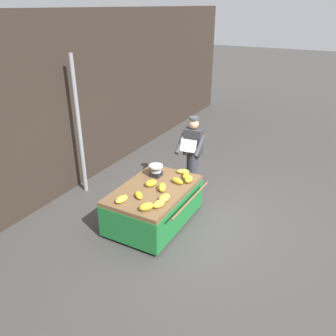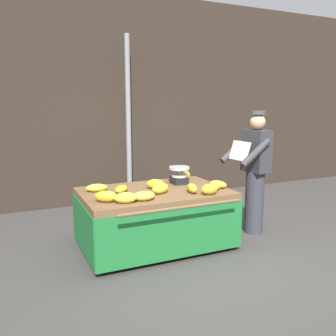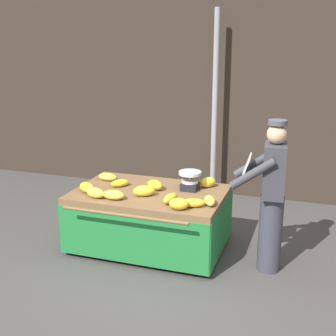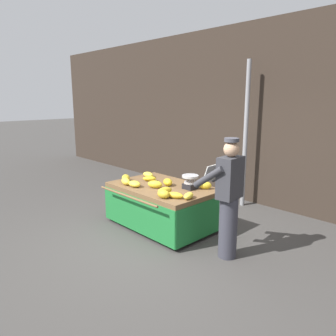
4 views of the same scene
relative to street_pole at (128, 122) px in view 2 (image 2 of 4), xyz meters
name	(u,v)px [view 2 (image 2 of 4)]	position (x,y,z in m)	size (l,w,h in m)	color
ground_plane	(211,256)	(0.15, -2.57, -1.49)	(60.00, 60.00, 0.00)	#423F3D
back_wall	(129,100)	(0.15, 0.43, 0.39)	(16.00, 0.24, 3.75)	#332821
street_pole	(128,122)	(0.00, 0.00, 0.00)	(0.09, 0.09, 2.98)	gray
banana_cart	(155,205)	(-0.33, -2.00, -0.94)	(1.84, 1.39, 0.74)	brown
weighing_scale	(179,175)	(0.12, -1.78, -0.63)	(0.28, 0.28, 0.23)	black
banana_bunch_0	(155,184)	(-0.29, -1.91, -0.69)	(0.15, 0.22, 0.12)	gold
banana_bunch_1	(186,176)	(0.31, -1.61, -0.69)	(0.11, 0.21, 0.13)	yellow
banana_bunch_2	(144,196)	(-0.62, -2.39, -0.70)	(0.17, 0.26, 0.11)	yellow
banana_bunch_3	(192,188)	(0.04, -2.29, -0.70)	(0.11, 0.26, 0.11)	gold
banana_bunch_4	(213,187)	(0.32, -2.34, -0.70)	(0.12, 0.26, 0.10)	gold
banana_bunch_5	(97,188)	(-1.01, -1.76, -0.70)	(0.15, 0.26, 0.10)	yellow
banana_bunch_6	(121,189)	(-0.75, -1.94, -0.71)	(0.12, 0.24, 0.09)	gold
banana_bunch_7	(160,188)	(-0.33, -2.17, -0.69)	(0.14, 0.26, 0.13)	yellow
banana_bunch_8	(126,198)	(-0.85, -2.41, -0.69)	(0.13, 0.25, 0.12)	yellow
banana_bunch_9	(106,196)	(-1.03, -2.27, -0.69)	(0.15, 0.26, 0.13)	gold
banana_bunch_10	(218,184)	(0.47, -2.20, -0.71)	(0.12, 0.25, 0.09)	yellow
banana_bunch_11	(209,189)	(0.19, -2.46, -0.69)	(0.15, 0.21, 0.13)	gold
vendor_person	(255,172)	(1.13, -2.10, -0.61)	(0.60, 0.55, 1.71)	#383842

